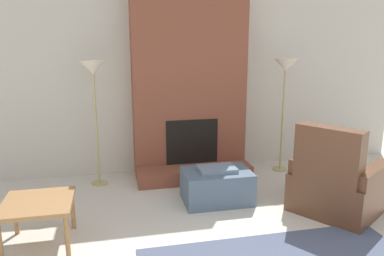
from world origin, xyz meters
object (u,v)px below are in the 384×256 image
(ottoman, at_px, (217,185))
(armchair, at_px, (335,186))
(floor_lamp_left, at_px, (93,75))
(side_table, at_px, (38,207))
(floor_lamp_right, at_px, (285,72))

(ottoman, relative_size, armchair, 0.68)
(armchair, xyz_separation_m, floor_lamp_left, (-2.64, 1.47, 1.18))
(side_table, distance_m, floor_lamp_right, 3.70)
(floor_lamp_right, bearing_deg, armchair, -91.54)
(side_table, height_order, floor_lamp_right, floor_lamp_right)
(armchair, distance_m, side_table, 3.16)
(side_table, bearing_deg, floor_lamp_right, 25.30)
(armchair, height_order, floor_lamp_right, floor_lamp_right)
(floor_lamp_left, distance_m, floor_lamp_right, 2.68)
(floor_lamp_left, bearing_deg, floor_lamp_right, 0.00)
(ottoman, bearing_deg, side_table, -162.42)
(ottoman, bearing_deg, floor_lamp_right, 35.39)
(floor_lamp_left, bearing_deg, armchair, -29.17)
(side_table, distance_m, floor_lamp_left, 1.94)
(floor_lamp_left, xyz_separation_m, floor_lamp_right, (2.68, 0.00, -0.00))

